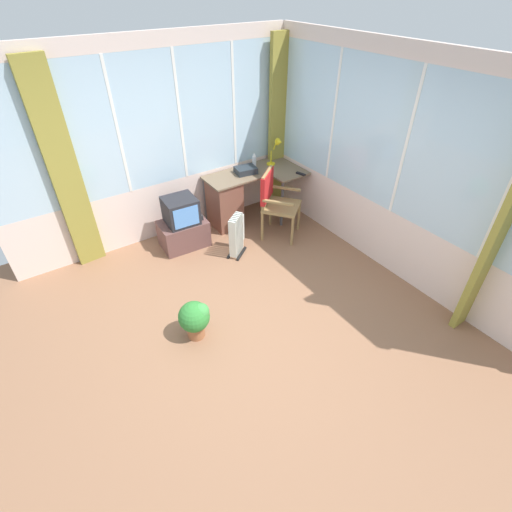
{
  "coord_description": "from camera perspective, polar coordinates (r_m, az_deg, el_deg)",
  "views": [
    {
      "loc": [
        -1.56,
        -2.41,
        3.16
      ],
      "look_at": [
        0.34,
        0.4,
        0.58
      ],
      "focal_mm": 26.49,
      "sensor_mm": 36.0,
      "label": 1
    }
  ],
  "objects": [
    {
      "name": "east_window_panel",
      "position": [
        4.73,
        21.07,
        11.79
      ],
      "size": [
        0.07,
        4.54,
        2.62
      ],
      "color": "beige",
      "rests_on": "ground"
    },
    {
      "name": "spray_bottle",
      "position": [
        5.89,
        -0.27,
        14.3
      ],
      "size": [
        0.06,
        0.06,
        0.22
      ],
      "color": "silver",
      "rests_on": "desk"
    },
    {
      "name": "ground",
      "position": [
        4.29,
        -0.72,
        -10.75
      ],
      "size": [
        5.09,
        5.54,
        0.06
      ],
      "primitive_type": "cube",
      "color": "#8A5F44"
    },
    {
      "name": "north_window_panel",
      "position": [
        5.29,
        -15.25,
        15.59
      ],
      "size": [
        4.09,
        0.07,
        2.62
      ],
      "color": "beige",
      "rests_on": "ground"
    },
    {
      "name": "curtain_north_left",
      "position": [
        5.02,
        -26.87,
        11.04
      ],
      "size": [
        0.34,
        0.1,
        2.52
      ],
      "primitive_type": "cube",
      "rotation": [
        0.0,
        0.0,
        0.09
      ],
      "color": "olive",
      "rests_on": "ground"
    },
    {
      "name": "tv_remote",
      "position": [
        5.7,
        6.78,
        12.22
      ],
      "size": [
        0.08,
        0.16,
        0.02
      ],
      "primitive_type": "cube",
      "rotation": [
        0.0,
        0.0,
        0.25
      ],
      "color": "black",
      "rests_on": "desk"
    },
    {
      "name": "tv_on_stand",
      "position": [
        5.35,
        -10.98,
        4.59
      ],
      "size": [
        0.66,
        0.47,
        0.74
      ],
      "color": "brown",
      "rests_on": "ground"
    },
    {
      "name": "desk",
      "position": [
        5.73,
        -4.12,
        8.53
      ],
      "size": [
        1.43,
        0.81,
        0.76
      ],
      "color": "brown",
      "rests_on": "ground"
    },
    {
      "name": "curtain_east_far",
      "position": [
        4.19,
        33.35,
        3.76
      ],
      "size": [
        0.33,
        0.08,
        2.52
      ],
      "primitive_type": "cube",
      "rotation": [
        0.0,
        0.0,
        0.02
      ],
      "color": "olive",
      "rests_on": "ground"
    },
    {
      "name": "paper_tray",
      "position": [
        5.7,
        -1.57,
        12.84
      ],
      "size": [
        0.33,
        0.27,
        0.09
      ],
      "primitive_type": "cube",
      "rotation": [
        0.0,
        0.0,
        -0.15
      ],
      "color": "#242B31",
      "rests_on": "desk"
    },
    {
      "name": "space_heater",
      "position": [
        5.11,
        -2.9,
        3.26
      ],
      "size": [
        0.36,
        0.32,
        0.6
      ],
      "color": "silver",
      "rests_on": "ground"
    },
    {
      "name": "wooden_armchair",
      "position": [
        5.37,
        2.59,
        9.03
      ],
      "size": [
        0.67,
        0.68,
        0.98
      ],
      "color": "olive",
      "rests_on": "ground"
    },
    {
      "name": "curtain_corner",
      "position": [
        6.07,
        3.42,
        18.99
      ],
      "size": [
        0.33,
        0.08,
        2.52
      ],
      "primitive_type": "cube",
      "rotation": [
        0.0,
        0.0,
        0.02
      ],
      "color": "olive",
      "rests_on": "ground"
    },
    {
      "name": "desk_lamp",
      "position": [
        5.9,
        3.24,
        16.08
      ],
      "size": [
        0.23,
        0.19,
        0.41
      ],
      "color": "yellow",
      "rests_on": "desk"
    },
    {
      "name": "potted_plant",
      "position": [
        4.03,
        -9.19,
        -9.18
      ],
      "size": [
        0.33,
        0.33,
        0.45
      ],
      "color": "#9C5E3A",
      "rests_on": "ground"
    }
  ]
}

